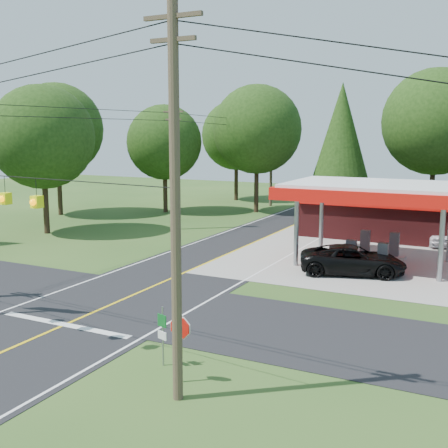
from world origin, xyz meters
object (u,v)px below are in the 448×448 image
at_px(suv_car, 353,260).
at_px(octagonal_stop_sign, 180,333).
at_px(gas_canopy, 376,193).
at_px(sedan_car, 441,234).

xyz_separation_m(suv_car, octagonal_stop_sign, (-1.50, -16.01, 0.83)).
distance_m(gas_canopy, octagonal_stop_sign, 19.30).
bearing_deg(sedan_car, suv_car, -119.22).
height_order(gas_canopy, sedan_car, gas_canopy).
xyz_separation_m(gas_canopy, suv_car, (-0.50, -3.00, -3.46)).
height_order(gas_canopy, octagonal_stop_sign, gas_canopy).
distance_m(gas_canopy, sedan_car, 9.24).
xyz_separation_m(suv_car, sedan_car, (3.50, 11.00, -0.05)).
xyz_separation_m(gas_canopy, octagonal_stop_sign, (-2.00, -19.01, -2.64)).
bearing_deg(suv_car, gas_canopy, -25.75).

